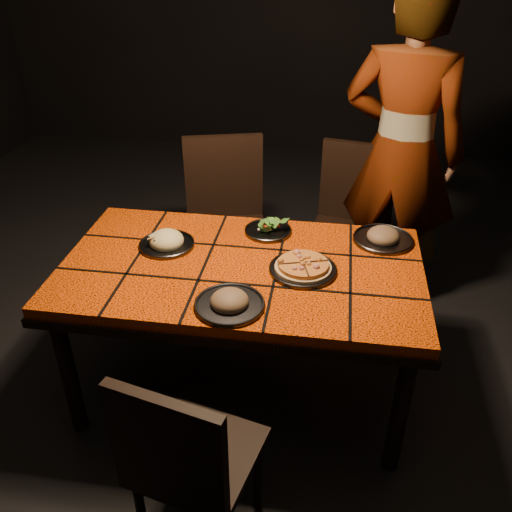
# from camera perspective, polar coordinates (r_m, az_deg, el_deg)

# --- Properties ---
(room_shell) EXTENTS (6.04, 7.04, 3.08)m
(room_shell) POSITION_cam_1_polar(r_m,az_deg,el_deg) (2.10, -1.85, 16.59)
(room_shell) COLOR black
(room_shell) RESTS_ON ground
(dining_table) EXTENTS (1.62, 0.92, 0.75)m
(dining_table) POSITION_cam_1_polar(r_m,az_deg,el_deg) (2.45, -1.52, -2.46)
(dining_table) COLOR #EE4907
(dining_table) RESTS_ON ground
(chair_near) EXTENTS (0.48, 0.48, 0.89)m
(chair_near) POSITION_cam_1_polar(r_m,az_deg,el_deg) (1.96, -7.36, -20.45)
(chair_near) COLOR black
(chair_near) RESTS_ON ground
(chair_far_left) EXTENTS (0.57, 0.57, 1.02)m
(chair_far_left) POSITION_cam_1_polar(r_m,az_deg,el_deg) (3.21, -3.17, 4.54)
(chair_far_left) COLOR black
(chair_far_left) RESTS_ON ground
(chair_far_right) EXTENTS (0.52, 0.52, 0.98)m
(chair_far_right) POSITION_cam_1_polar(r_m,az_deg,el_deg) (3.27, 10.02, 4.11)
(chair_far_right) COLOR black
(chair_far_right) RESTS_ON ground
(diner) EXTENTS (0.80, 0.64, 1.90)m
(diner) POSITION_cam_1_polar(r_m,az_deg,el_deg) (3.18, 15.03, 10.45)
(diner) COLOR brown
(diner) RESTS_ON ground
(plate_pizza) EXTENTS (0.31, 0.31, 0.04)m
(plate_pizza) POSITION_cam_1_polar(r_m,az_deg,el_deg) (2.36, 4.96, -1.23)
(plate_pizza) COLOR #3C3C41
(plate_pizza) RESTS_ON dining_table
(plate_pasta) EXTENTS (0.26, 0.26, 0.09)m
(plate_pasta) POSITION_cam_1_polar(r_m,az_deg,el_deg) (2.57, -9.39, 1.48)
(plate_pasta) COLOR #3C3C41
(plate_pasta) RESTS_ON dining_table
(plate_salad) EXTENTS (0.23, 0.23, 0.07)m
(plate_salad) POSITION_cam_1_polar(r_m,az_deg,el_deg) (2.65, 1.29, 2.99)
(plate_salad) COLOR #3C3C41
(plate_salad) RESTS_ON dining_table
(plate_mushroom_a) EXTENTS (0.28, 0.28, 0.09)m
(plate_mushroom_a) POSITION_cam_1_polar(r_m,az_deg,el_deg) (2.14, -2.81, -4.80)
(plate_mushroom_a) COLOR #3C3C41
(plate_mushroom_a) RESTS_ON dining_table
(plate_mushroom_b) EXTENTS (0.29, 0.29, 0.09)m
(plate_mushroom_b) POSITION_cam_1_polar(r_m,az_deg,el_deg) (2.65, 13.25, 2.03)
(plate_mushroom_b) COLOR #3C3C41
(plate_mushroom_b) RESTS_ON dining_table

